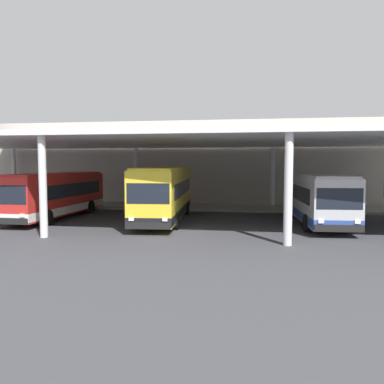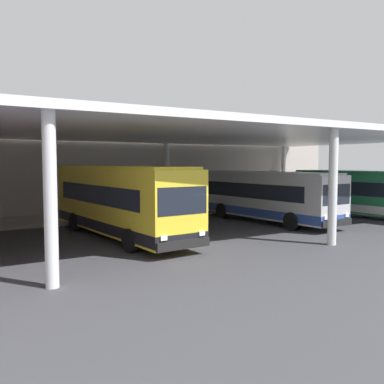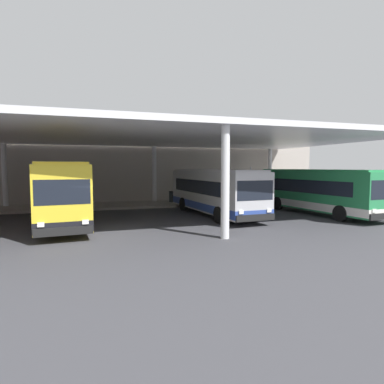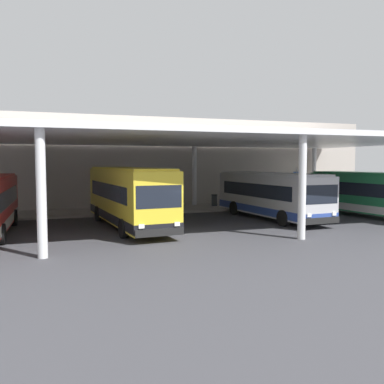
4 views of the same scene
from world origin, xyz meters
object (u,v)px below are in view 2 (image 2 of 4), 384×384
bus_far_bay (364,193)px  trash_bin (191,202)px  banner_sign (273,183)px  bench_waiting (228,200)px  bus_second_bay (120,201)px  bus_middle_bay (266,196)px

bus_far_bay → trash_bin: bearing=132.3°
bus_far_bay → banner_sign: size_ratio=3.34×
bench_waiting → banner_sign: size_ratio=0.56×
bench_waiting → banner_sign: (3.95, -0.88, 1.32)m
bus_far_bay → trash_bin: 12.43m
bus_second_bay → bench_waiting: (12.25, 7.48, -1.18)m
bench_waiting → banner_sign: banner_sign is taller
bench_waiting → trash_bin: (-3.45, 0.22, 0.01)m
trash_bin → banner_sign: bearing=-8.4°
bus_middle_bay → bus_far_bay: same height
bus_middle_bay → banner_sign: (6.30, 6.26, 0.32)m
banner_sign → bus_second_bay: bearing=-157.8°
banner_sign → bus_far_bay: bearing=-83.3°
bus_middle_bay → bus_far_bay: bearing=-14.0°
bus_middle_bay → trash_bin: bus_middle_bay is taller
bus_second_bay → bus_far_bay: (17.15, -1.47, -0.19)m
bus_middle_bay → trash_bin: size_ratio=10.88×
bus_second_bay → bus_middle_bay: size_ratio=1.08×
bus_second_bay → bus_far_bay: bearing=-4.9°
trash_bin → bus_second_bay: bearing=-138.8°
bus_middle_bay → bench_waiting: (2.35, 7.14, -0.99)m
bus_far_bay → bench_waiting: bus_far_bay is taller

